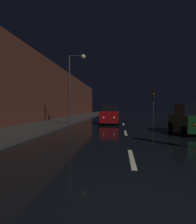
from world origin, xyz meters
name	(u,v)px	position (x,y,z in m)	size (l,w,h in m)	color
ground	(122,118)	(0.00, 24.50, -0.01)	(27.23, 84.00, 0.02)	black
sidewalk_left	(78,118)	(-7.41, 24.50, 0.07)	(4.40, 84.00, 0.15)	#33302D
building_facade_left	(55,92)	(-10.01, 21.00, 4.04)	(0.80, 63.00, 8.08)	#472319
lane_centerline	(125,133)	(0.00, 8.88, 0.01)	(0.16, 14.08, 0.01)	beige
traffic_light_far_right	(153,97)	(5.11, 25.70, 3.55)	(0.33, 0.47, 4.88)	#38383A
streetlamp_overhead	(74,78)	(-4.84, 13.14, 4.59)	(1.70, 0.44, 6.89)	#2D2D30
car_approaching_headlights	(110,114)	(-1.45, 15.40, 1.01)	(2.03, 4.39, 2.21)	maroon
car_parked_right_near	(189,120)	(4.31, 9.28, 0.92)	(1.84, 3.98, 2.01)	#0F3819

